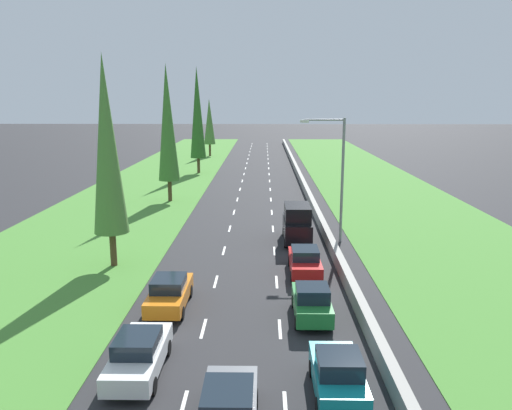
# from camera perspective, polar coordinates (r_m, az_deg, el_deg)

# --- Properties ---
(ground_plane) EXTENTS (300.00, 300.00, 0.00)m
(ground_plane) POSITION_cam_1_polar(r_m,az_deg,el_deg) (61.13, -0.06, 2.28)
(ground_plane) COLOR #28282B
(ground_plane) RESTS_ON ground
(grass_verge_left) EXTENTS (14.00, 140.00, 0.04)m
(grass_verge_left) POSITION_cam_1_polar(r_m,az_deg,el_deg) (62.62, -11.72, 2.28)
(grass_verge_left) COLOR #478433
(grass_verge_left) RESTS_ON ground
(grass_verge_right) EXTENTS (14.00, 140.00, 0.04)m
(grass_verge_right) POSITION_cam_1_polar(r_m,az_deg,el_deg) (62.56, 13.21, 2.21)
(grass_verge_right) COLOR #478433
(grass_verge_right) RESTS_ON ground
(median_barrier) EXTENTS (0.44, 120.00, 0.85)m
(median_barrier) POSITION_cam_1_polar(r_m,az_deg,el_deg) (61.23, 5.29, 2.65)
(median_barrier) COLOR #9E9B93
(median_barrier) RESTS_ON ground
(lane_markings) EXTENTS (3.64, 116.00, 0.01)m
(lane_markings) POSITION_cam_1_polar(r_m,az_deg,el_deg) (61.13, -0.06, 2.29)
(lane_markings) COLOR white
(lane_markings) RESTS_ON ground
(teal_hatchback_right_lane) EXTENTS (1.74, 3.90, 1.72)m
(teal_hatchback_right_lane) POSITION_cam_1_polar(r_m,az_deg,el_deg) (18.78, 9.28, -18.48)
(teal_hatchback_right_lane) COLOR teal
(teal_hatchback_right_lane) RESTS_ON ground
(white_sedan_left_lane) EXTENTS (1.82, 4.50, 1.64)m
(white_sedan_left_lane) POSITION_cam_1_polar(r_m,az_deg,el_deg) (20.36, -13.17, -16.15)
(white_sedan_left_lane) COLOR white
(white_sedan_left_lane) RESTS_ON ground
(green_hatchback_right_lane_third) EXTENTS (1.74, 3.90, 1.72)m
(green_hatchback_right_lane_third) POSITION_cam_1_polar(r_m,az_deg,el_deg) (24.42, 6.35, -10.91)
(green_hatchback_right_lane_third) COLOR #237A33
(green_hatchback_right_lane_third) RESTS_ON ground
(orange_sedan_left_lane) EXTENTS (1.82, 4.50, 1.64)m
(orange_sedan_left_lane) POSITION_cam_1_polar(r_m,az_deg,el_deg) (25.83, -9.80, -9.77)
(orange_sedan_left_lane) COLOR orange
(orange_sedan_left_lane) RESTS_ON ground
(red_sedan_right_lane) EXTENTS (1.82, 4.50, 1.64)m
(red_sedan_right_lane) POSITION_cam_1_polar(r_m,az_deg,el_deg) (30.29, 5.55, -6.34)
(red_sedan_right_lane) COLOR red
(red_sedan_right_lane) RESTS_ON ground
(black_van_right_lane) EXTENTS (1.96, 4.90, 2.82)m
(black_van_right_lane) POSITION_cam_1_polar(r_m,az_deg,el_deg) (36.67, 4.68, -2.11)
(black_van_right_lane) COLOR black
(black_van_right_lane) RESTS_ON ground
(poplar_tree_second) EXTENTS (2.12, 2.12, 12.98)m
(poplar_tree_second) POSITION_cam_1_polar(r_m,az_deg,el_deg) (31.51, -16.58, 6.46)
(poplar_tree_second) COLOR #4C3823
(poplar_tree_second) RESTS_ON ground
(poplar_tree_third) EXTENTS (2.14, 2.14, 13.75)m
(poplar_tree_third) POSITION_cam_1_polar(r_m,az_deg,el_deg) (51.25, -10.02, 9.15)
(poplar_tree_third) COLOR #4C3823
(poplar_tree_third) RESTS_ON ground
(poplar_tree_fourth) EXTENTS (2.17, 2.17, 14.70)m
(poplar_tree_fourth) POSITION_cam_1_polar(r_m,az_deg,el_deg) (70.74, -6.68, 10.37)
(poplar_tree_fourth) COLOR #4C3823
(poplar_tree_fourth) RESTS_ON ground
(poplar_tree_fifth) EXTENTS (2.06, 2.06, 10.34)m
(poplar_tree_fifth) POSITION_cam_1_polar(r_m,az_deg,el_deg) (92.22, -5.31, 9.40)
(poplar_tree_fifth) COLOR #4C3823
(poplar_tree_fifth) RESTS_ON ground
(street_light_mast) EXTENTS (3.20, 0.28, 9.00)m
(street_light_mast) POSITION_cam_1_polar(r_m,az_deg,el_deg) (36.42, 9.27, 3.82)
(street_light_mast) COLOR gray
(street_light_mast) RESTS_ON ground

